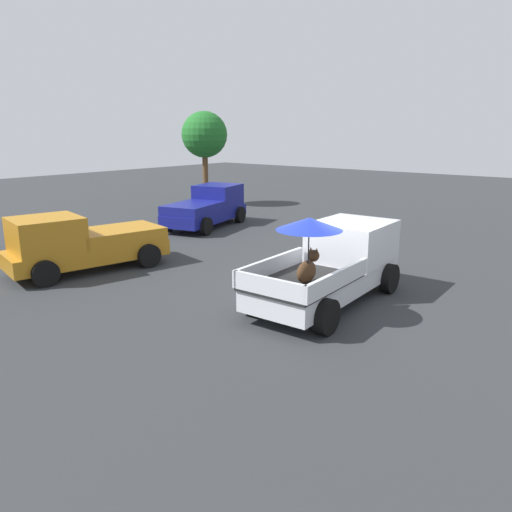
{
  "coord_description": "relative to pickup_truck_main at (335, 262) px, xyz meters",
  "views": [
    {
      "loc": [
        -10.32,
        -6.05,
        4.28
      ],
      "look_at": [
        -0.71,
        1.71,
        1.1
      ],
      "focal_mm": 34.32,
      "sensor_mm": 36.0,
      "label": 1
    }
  ],
  "objects": [
    {
      "name": "tree_by_lot",
      "position": [
        9.81,
        14.3,
        3.0
      ],
      "size": [
        2.61,
        2.61,
        5.35
      ],
      "color": "brown",
      "rests_on": "ground"
    },
    {
      "name": "pickup_truck_red",
      "position": [
        -2.63,
        7.47,
        -0.12
      ],
      "size": [
        5.07,
        2.94,
        1.8
      ],
      "rotation": [
        0.0,
        0.0,
        2.93
      ],
      "color": "black",
      "rests_on": "ground"
    },
    {
      "name": "ground_plane",
      "position": [
        -0.4,
        0.0,
        -1.0
      ],
      "size": [
        80.0,
        80.0,
        0.0
      ],
      "primitive_type": "plane",
      "color": "#2D3033"
    },
    {
      "name": "pickup_truck_far",
      "position": [
        5.16,
        9.61,
        -0.12
      ],
      "size": [
        5.1,
        3.07,
        1.8
      ],
      "rotation": [
        0.0,
        0.0,
        0.25
      ],
      "color": "black",
      "rests_on": "ground"
    },
    {
      "name": "pickup_truck_main",
      "position": [
        0.0,
        0.0,
        0.0
      ],
      "size": [
        5.11,
        2.39,
        2.41
      ],
      "rotation": [
        0.0,
        0.0,
        0.04
      ],
      "color": "black",
      "rests_on": "ground"
    }
  ]
}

